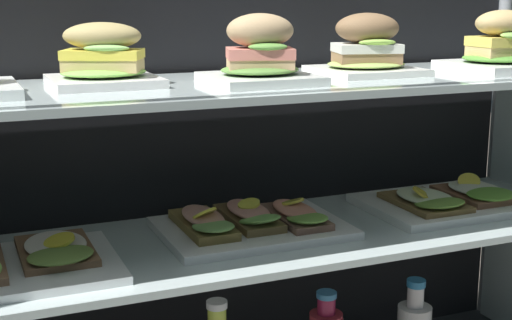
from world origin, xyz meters
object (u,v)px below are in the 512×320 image
(plated_roll_sandwich_near_left_corner, at_px, (103,61))
(plated_roll_sandwich_far_left, at_px, (502,49))
(open_sandwich_tray_mid_left, at_px, (251,222))
(open_sandwich_tray_near_left_corner, at_px, (449,200))
(plated_roll_sandwich_mid_right, at_px, (367,50))
(plated_roll_sandwich_right_of_center, at_px, (260,58))
(open_sandwich_tray_mid_right, at_px, (9,263))

(plated_roll_sandwich_near_left_corner, height_order, plated_roll_sandwich_far_left, plated_roll_sandwich_far_left)
(open_sandwich_tray_mid_left, bearing_deg, open_sandwich_tray_near_left_corner, -1.73)
(plated_roll_sandwich_mid_right, xyz_separation_m, open_sandwich_tray_mid_left, (-0.25, -0.01, -0.31))
(plated_roll_sandwich_near_left_corner, distance_m, plated_roll_sandwich_far_left, 0.78)
(plated_roll_sandwich_near_left_corner, bearing_deg, plated_roll_sandwich_right_of_center, -17.05)
(plated_roll_sandwich_mid_right, bearing_deg, open_sandwich_tray_mid_left, -177.14)
(plated_roll_sandwich_near_left_corner, bearing_deg, open_sandwich_tray_mid_right, -157.92)
(open_sandwich_tray_mid_right, bearing_deg, plated_roll_sandwich_near_left_corner, 22.08)
(plated_roll_sandwich_right_of_center, relative_size, open_sandwich_tray_mid_right, 0.53)
(plated_roll_sandwich_right_of_center, distance_m, open_sandwich_tray_mid_right, 0.53)
(open_sandwich_tray_mid_left, bearing_deg, plated_roll_sandwich_right_of_center, -92.37)
(plated_roll_sandwich_near_left_corner, height_order, plated_roll_sandwich_mid_right, plated_roll_sandwich_mid_right)
(open_sandwich_tray_near_left_corner, bearing_deg, plated_roll_sandwich_mid_right, 172.51)
(open_sandwich_tray_mid_right, height_order, open_sandwich_tray_mid_left, open_sandwich_tray_mid_left)
(plated_roll_sandwich_far_left, bearing_deg, plated_roll_sandwich_mid_right, 168.50)
(plated_roll_sandwich_right_of_center, relative_size, plated_roll_sandwich_mid_right, 0.97)
(open_sandwich_tray_near_left_corner, bearing_deg, plated_roll_sandwich_far_left, -20.49)
(plated_roll_sandwich_mid_right, bearing_deg, plated_roll_sandwich_near_left_corner, 178.06)
(plated_roll_sandwich_near_left_corner, xyz_separation_m, plated_roll_sandwich_far_left, (0.78, -0.07, 0.00))
(plated_roll_sandwich_right_of_center, xyz_separation_m, plated_roll_sandwich_far_left, (0.52, 0.00, -0.00))
(plated_roll_sandwich_mid_right, bearing_deg, plated_roll_sandwich_far_left, -11.50)
(open_sandwich_tray_mid_left, height_order, open_sandwich_tray_near_left_corner, open_sandwich_tray_mid_left)
(plated_roll_sandwich_right_of_center, relative_size, open_sandwich_tray_near_left_corner, 0.53)
(plated_roll_sandwich_near_left_corner, relative_size, open_sandwich_tray_mid_right, 0.52)
(open_sandwich_tray_mid_left, bearing_deg, plated_roll_sandwich_near_left_corner, 173.46)
(open_sandwich_tray_mid_left, relative_size, open_sandwich_tray_near_left_corner, 1.00)
(open_sandwich_tray_near_left_corner, bearing_deg, plated_roll_sandwich_near_left_corner, 176.50)
(open_sandwich_tray_mid_right, bearing_deg, open_sandwich_tray_near_left_corner, 1.94)
(plated_roll_sandwich_right_of_center, bearing_deg, open_sandwich_tray_mid_left, 87.63)
(plated_roll_sandwich_mid_right, distance_m, open_sandwich_tray_near_left_corner, 0.37)
(plated_roll_sandwich_mid_right, relative_size, open_sandwich_tray_near_left_corner, 0.54)
(plated_roll_sandwich_near_left_corner, relative_size, open_sandwich_tray_mid_left, 0.52)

